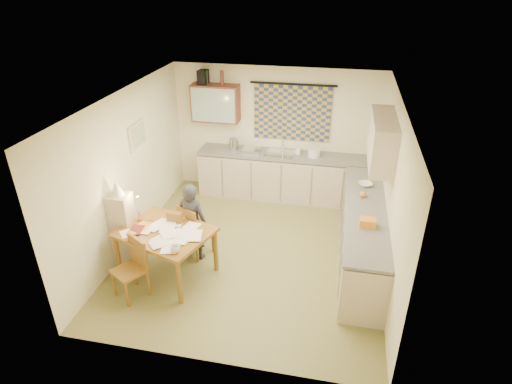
% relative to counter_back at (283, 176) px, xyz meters
% --- Properties ---
extents(floor, '(4.00, 4.50, 0.02)m').
position_rel_counter_back_xyz_m(floor, '(-0.20, -1.95, -0.46)').
color(floor, olive).
rests_on(floor, ground).
extents(ceiling, '(4.00, 4.50, 0.02)m').
position_rel_counter_back_xyz_m(ceiling, '(-0.20, -1.95, 2.06)').
color(ceiling, white).
rests_on(ceiling, floor).
extents(wall_back, '(4.00, 0.02, 2.50)m').
position_rel_counter_back_xyz_m(wall_back, '(-0.20, 0.31, 0.80)').
color(wall_back, '#F5EFC2').
rests_on(wall_back, floor).
extents(wall_front, '(4.00, 0.02, 2.50)m').
position_rel_counter_back_xyz_m(wall_front, '(-0.20, -4.21, 0.80)').
color(wall_front, '#F5EFC2').
rests_on(wall_front, floor).
extents(wall_left, '(0.02, 4.50, 2.50)m').
position_rel_counter_back_xyz_m(wall_left, '(-2.21, -1.95, 0.80)').
color(wall_left, '#F5EFC2').
rests_on(wall_left, floor).
extents(wall_right, '(0.02, 4.50, 2.50)m').
position_rel_counter_back_xyz_m(wall_right, '(1.81, -1.95, 0.80)').
color(wall_right, '#F5EFC2').
rests_on(wall_right, floor).
extents(window_blind, '(1.45, 0.03, 1.05)m').
position_rel_counter_back_xyz_m(window_blind, '(0.10, 0.27, 1.20)').
color(window_blind, navy).
rests_on(window_blind, wall_back).
extents(curtain_rod, '(1.60, 0.04, 0.04)m').
position_rel_counter_back_xyz_m(curtain_rod, '(0.10, 0.25, 1.75)').
color(curtain_rod, black).
rests_on(curtain_rod, wall_back).
extents(wall_cabinet, '(0.90, 0.34, 0.70)m').
position_rel_counter_back_xyz_m(wall_cabinet, '(-1.35, 0.13, 1.35)').
color(wall_cabinet, maroon).
rests_on(wall_cabinet, wall_back).
extents(wall_cabinet_glass, '(0.84, 0.02, 0.64)m').
position_rel_counter_back_xyz_m(wall_cabinet_glass, '(-1.35, -0.04, 1.35)').
color(wall_cabinet_glass, '#99B2A5').
rests_on(wall_cabinet_glass, wall_back).
extents(upper_cabinet_right, '(0.34, 1.30, 0.70)m').
position_rel_counter_back_xyz_m(upper_cabinet_right, '(1.63, -1.40, 1.40)').
color(upper_cabinet_right, tan).
rests_on(upper_cabinet_right, wall_right).
extents(framed_print, '(0.04, 0.50, 0.40)m').
position_rel_counter_back_xyz_m(framed_print, '(-2.17, -1.55, 1.25)').
color(framed_print, beige).
rests_on(framed_print, wall_left).
extents(print_canvas, '(0.01, 0.42, 0.32)m').
position_rel_counter_back_xyz_m(print_canvas, '(-2.15, -1.55, 1.25)').
color(print_canvas, beige).
rests_on(print_canvas, wall_left).
extents(counter_back, '(3.30, 0.62, 0.92)m').
position_rel_counter_back_xyz_m(counter_back, '(0.00, 0.00, 0.00)').
color(counter_back, tan).
rests_on(counter_back, floor).
extents(counter_right, '(0.62, 2.95, 0.92)m').
position_rel_counter_back_xyz_m(counter_right, '(1.50, -1.82, -0.00)').
color(counter_right, tan).
rests_on(counter_right, floor).
extents(stove, '(0.56, 0.56, 0.87)m').
position_rel_counter_back_xyz_m(stove, '(1.50, -2.79, -0.02)').
color(stove, white).
rests_on(stove, floor).
extents(sink, '(0.59, 0.50, 0.10)m').
position_rel_counter_back_xyz_m(sink, '(-0.07, 0.00, 0.43)').
color(sink, silver).
rests_on(sink, counter_back).
extents(tap, '(0.03, 0.03, 0.28)m').
position_rel_counter_back_xyz_m(tap, '(-0.06, 0.18, 0.61)').
color(tap, silver).
rests_on(tap, counter_back).
extents(dish_rack, '(0.36, 0.31, 0.06)m').
position_rel_counter_back_xyz_m(dish_rack, '(-0.63, -0.00, 0.50)').
color(dish_rack, silver).
rests_on(dish_rack, counter_back).
extents(kettle, '(0.24, 0.24, 0.24)m').
position_rel_counter_back_xyz_m(kettle, '(-0.98, -0.00, 0.59)').
color(kettle, silver).
rests_on(kettle, counter_back).
extents(mixing_bowl, '(0.29, 0.29, 0.16)m').
position_rel_counter_back_xyz_m(mixing_bowl, '(0.57, 0.00, 0.55)').
color(mixing_bowl, white).
rests_on(mixing_bowl, counter_back).
extents(soap_bottle, '(0.11, 0.11, 0.18)m').
position_rel_counter_back_xyz_m(soap_bottle, '(0.27, 0.05, 0.56)').
color(soap_bottle, white).
rests_on(soap_bottle, counter_back).
extents(bowl, '(0.37, 0.37, 0.05)m').
position_rel_counter_back_xyz_m(bowl, '(1.50, -1.06, 0.50)').
color(bowl, white).
rests_on(bowl, counter_right).
extents(orange_bag, '(0.22, 0.16, 0.12)m').
position_rel_counter_back_xyz_m(orange_bag, '(1.50, -2.32, 0.53)').
color(orange_bag, orange).
rests_on(orange_bag, counter_right).
extents(fruit_orange, '(0.10, 0.10, 0.10)m').
position_rel_counter_back_xyz_m(fruit_orange, '(1.45, -1.47, 0.52)').
color(fruit_orange, orange).
rests_on(fruit_orange, counter_right).
extents(speaker, '(0.19, 0.22, 0.26)m').
position_rel_counter_back_xyz_m(speaker, '(-1.58, 0.13, 1.83)').
color(speaker, black).
rests_on(speaker, wall_cabinet).
extents(bottle_green, '(0.09, 0.09, 0.26)m').
position_rel_counter_back_xyz_m(bottle_green, '(-1.52, 0.13, 1.83)').
color(bottle_green, '#195926').
rests_on(bottle_green, wall_cabinet).
extents(bottle_brown, '(0.07, 0.07, 0.26)m').
position_rel_counter_back_xyz_m(bottle_brown, '(-1.21, 0.13, 1.83)').
color(bottle_brown, maroon).
rests_on(bottle_brown, wall_cabinet).
extents(dining_table, '(1.50, 1.31, 0.75)m').
position_rel_counter_back_xyz_m(dining_table, '(-1.32, -2.75, -0.07)').
color(dining_table, brown).
rests_on(dining_table, floor).
extents(chair_far, '(0.55, 0.55, 0.90)m').
position_rel_counter_back_xyz_m(chair_far, '(-1.07, -2.19, -0.17)').
color(chair_far, brown).
rests_on(chair_far, floor).
extents(chair_near, '(0.54, 0.54, 0.87)m').
position_rel_counter_back_xyz_m(chair_near, '(-1.63, -3.30, -0.18)').
color(chair_near, brown).
rests_on(chair_near, floor).
extents(person, '(0.56, 0.45, 1.28)m').
position_rel_counter_back_xyz_m(person, '(-1.08, -2.26, 0.19)').
color(person, black).
rests_on(person, floor).
extents(shelf_stand, '(0.32, 0.30, 1.19)m').
position_rel_counter_back_xyz_m(shelf_stand, '(-2.04, -2.61, 0.14)').
color(shelf_stand, tan).
rests_on(shelf_stand, floor).
extents(lampshade, '(0.20, 0.20, 0.22)m').
position_rel_counter_back_xyz_m(lampshade, '(-2.04, -2.61, 0.84)').
color(lampshade, beige).
rests_on(lampshade, shelf_stand).
extents(letter_rack, '(0.23, 0.11, 0.16)m').
position_rel_counter_back_xyz_m(letter_rack, '(-1.26, -2.48, 0.38)').
color(letter_rack, brown).
rests_on(letter_rack, dining_table).
extents(mug, '(0.22, 0.22, 0.09)m').
position_rel_counter_back_xyz_m(mug, '(-0.98, -3.21, 0.34)').
color(mug, white).
rests_on(mug, dining_table).
extents(magazine, '(0.22, 0.28, 0.02)m').
position_rel_counter_back_xyz_m(magazine, '(-1.81, -2.83, 0.31)').
color(magazine, maroon).
rests_on(magazine, dining_table).
extents(book, '(0.26, 0.31, 0.02)m').
position_rel_counter_back_xyz_m(book, '(-1.76, -2.69, 0.31)').
color(book, orange).
rests_on(book, dining_table).
extents(orange_box, '(0.14, 0.12, 0.04)m').
position_rel_counter_back_xyz_m(orange_box, '(-1.73, -2.95, 0.32)').
color(orange_box, orange).
rests_on(orange_box, dining_table).
extents(eyeglasses, '(0.13, 0.06, 0.02)m').
position_rel_counter_back_xyz_m(eyeglasses, '(-1.26, -3.07, 0.31)').
color(eyeglasses, black).
rests_on(eyeglasses, dining_table).
extents(candle_holder, '(0.08, 0.08, 0.18)m').
position_rel_counter_back_xyz_m(candle_holder, '(-1.78, -2.55, 0.39)').
color(candle_holder, silver).
rests_on(candle_holder, dining_table).
extents(candle, '(0.03, 0.03, 0.22)m').
position_rel_counter_back_xyz_m(candle, '(-1.78, -2.56, 0.59)').
color(candle, white).
rests_on(candle, dining_table).
extents(candle_flame, '(0.02, 0.02, 0.02)m').
position_rel_counter_back_xyz_m(candle_flame, '(-1.76, -2.56, 0.71)').
color(candle_flame, '#FFCC66').
rests_on(candle_flame, dining_table).
extents(papers, '(1.22, 0.98, 0.02)m').
position_rel_counter_back_xyz_m(papers, '(-1.23, -2.81, 0.31)').
color(papers, white).
rests_on(papers, dining_table).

